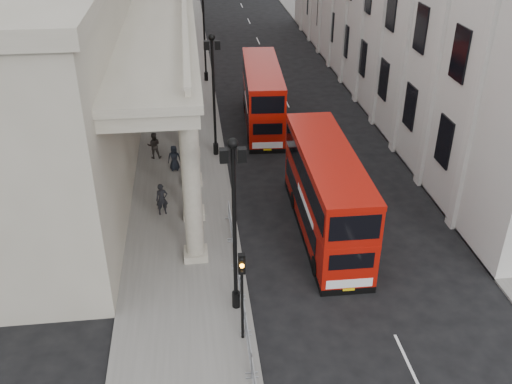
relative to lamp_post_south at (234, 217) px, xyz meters
name	(u,v)px	position (x,y,z in m)	size (l,w,h in m)	color
ground	(260,374)	(0.60, -4.00, -4.91)	(260.00, 260.00, 0.00)	black
sidewalk_west	(181,105)	(-2.40, 26.00, -4.85)	(6.00, 140.00, 0.12)	slate
sidewalk_east	(371,97)	(14.10, 26.00, -4.85)	(3.00, 140.00, 0.12)	slate
kerb	(216,103)	(0.55, 26.00, -4.84)	(0.20, 140.00, 0.14)	slate
portico_building	(49,88)	(-9.90, 14.00, 1.09)	(9.00, 28.00, 12.00)	#9D9784
lamp_post_south	(234,217)	(0.00, 0.00, 0.00)	(1.05, 0.44, 8.32)	black
lamp_post_mid	(214,88)	(0.00, 16.00, 0.00)	(1.05, 0.44, 8.32)	black
lamp_post_north	(204,29)	(0.00, 32.00, 0.00)	(1.05, 0.44, 8.32)	black
traffic_light	(242,282)	(0.10, -2.02, -1.80)	(0.28, 0.33, 4.30)	black
crowd_barriers	(246,324)	(0.25, -1.77, -4.24)	(0.50, 18.75, 1.10)	gray
bus_near	(326,191)	(5.34, 5.80, -2.42)	(2.78, 11.07, 4.77)	#A91007
bus_far	(262,95)	(3.90, 21.16, -2.50)	(3.20, 10.83, 4.62)	#A21007
pedestrian_a	(162,199)	(-3.48, 8.48, -3.85)	(0.68, 0.45, 1.88)	black
pedestrian_b	(154,145)	(-4.20, 15.91, -3.86)	(0.90, 0.70, 1.85)	#282320
pedestrian_c	(174,158)	(-2.82, 13.93, -3.93)	(0.84, 0.55, 1.72)	black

